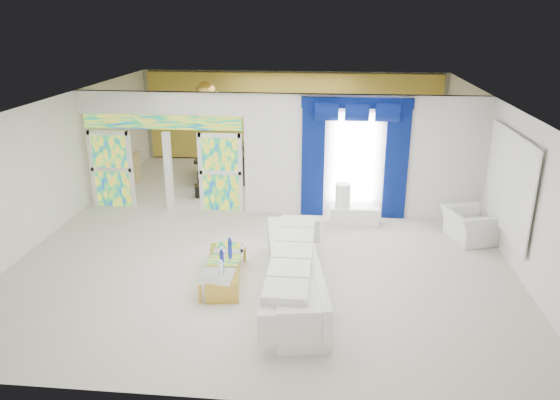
# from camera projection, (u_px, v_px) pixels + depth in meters

# --- Properties ---
(floor) EXTENTS (12.00, 12.00, 0.00)m
(floor) POSITION_uv_depth(u_px,v_px,m) (272.00, 226.00, 12.58)
(floor) COLOR #B7AF9E
(floor) RESTS_ON ground
(dividing_wall) EXTENTS (5.70, 0.18, 3.00)m
(dividing_wall) POSITION_uv_depth(u_px,v_px,m) (365.00, 157.00, 12.82)
(dividing_wall) COLOR white
(dividing_wall) RESTS_ON ground
(dividing_header) EXTENTS (4.30, 0.18, 0.55)m
(dividing_header) POSITION_uv_depth(u_px,v_px,m) (160.00, 103.00, 12.87)
(dividing_header) COLOR white
(dividing_header) RESTS_ON dividing_wall
(stained_panel_left) EXTENTS (0.95, 0.04, 2.00)m
(stained_panel_left) POSITION_uv_depth(u_px,v_px,m) (112.00, 169.00, 13.58)
(stained_panel_left) COLOR #994C3F
(stained_panel_left) RESTS_ON ground
(stained_panel_right) EXTENTS (0.95, 0.04, 2.00)m
(stained_panel_right) POSITION_uv_depth(u_px,v_px,m) (221.00, 172.00, 13.32)
(stained_panel_right) COLOR #994C3F
(stained_panel_right) RESTS_ON ground
(stained_transom) EXTENTS (4.00, 0.05, 0.35)m
(stained_transom) POSITION_uv_depth(u_px,v_px,m) (162.00, 122.00, 13.03)
(stained_transom) COLOR #994C3F
(stained_transom) RESTS_ON dividing_header
(window_pane) EXTENTS (1.00, 0.02, 2.30)m
(window_pane) POSITION_uv_depth(u_px,v_px,m) (354.00, 160.00, 12.76)
(window_pane) COLOR white
(window_pane) RESTS_ON dividing_wall
(blue_drape_left) EXTENTS (0.55, 0.10, 2.80)m
(blue_drape_left) POSITION_uv_depth(u_px,v_px,m) (313.00, 161.00, 12.84)
(blue_drape_left) COLOR #030541
(blue_drape_left) RESTS_ON ground
(blue_drape_right) EXTENTS (0.55, 0.10, 2.80)m
(blue_drape_right) POSITION_uv_depth(u_px,v_px,m) (396.00, 163.00, 12.66)
(blue_drape_right) COLOR #030541
(blue_drape_right) RESTS_ON ground
(blue_pelmet) EXTENTS (2.60, 0.12, 0.25)m
(blue_pelmet) POSITION_uv_depth(u_px,v_px,m) (357.00, 103.00, 12.27)
(blue_pelmet) COLOR #030541
(blue_pelmet) RESTS_ON dividing_wall
(wall_mirror) EXTENTS (0.04, 2.70, 1.90)m
(wall_mirror) POSITION_uv_depth(u_px,v_px,m) (509.00, 183.00, 10.66)
(wall_mirror) COLOR white
(wall_mirror) RESTS_ON ground
(gold_curtains) EXTENTS (9.70, 0.12, 2.90)m
(gold_curtains) POSITION_uv_depth(u_px,v_px,m) (292.00, 117.00, 17.61)
(gold_curtains) COLOR gold
(gold_curtains) RESTS_ON ground
(white_sofa) EXTENTS (1.40, 3.89, 0.73)m
(white_sofa) POSITION_uv_depth(u_px,v_px,m) (294.00, 274.00, 9.51)
(white_sofa) COLOR white
(white_sofa) RESTS_ON ground
(coffee_table) EXTENTS (0.85, 1.82, 0.39)m
(coffee_table) POSITION_uv_depth(u_px,v_px,m) (224.00, 271.00, 9.98)
(coffee_table) COLOR gold
(coffee_table) RESTS_ON ground
(console_table) EXTENTS (1.19, 0.42, 0.39)m
(console_table) POSITION_uv_depth(u_px,v_px,m) (355.00, 215.00, 12.74)
(console_table) COLOR white
(console_table) RESTS_ON ground
(table_lamp) EXTENTS (0.36, 0.36, 0.58)m
(table_lamp) POSITION_uv_depth(u_px,v_px,m) (343.00, 196.00, 12.61)
(table_lamp) COLOR white
(table_lamp) RESTS_ON console_table
(armchair) EXTENTS (1.21, 1.30, 0.70)m
(armchair) POSITION_uv_depth(u_px,v_px,m) (469.00, 225.00, 11.71)
(armchair) COLOR white
(armchair) RESTS_ON ground
(grand_piano) EXTENTS (1.77, 2.06, 0.89)m
(grand_piano) POSITION_uv_depth(u_px,v_px,m) (223.00, 164.00, 16.06)
(grand_piano) COLOR black
(grand_piano) RESTS_ON ground
(piano_bench) EXTENTS (0.99, 0.60, 0.31)m
(piano_bench) POSITION_uv_depth(u_px,v_px,m) (212.00, 190.00, 14.66)
(piano_bench) COLOR black
(piano_bench) RESTS_ON ground
(tv_console) EXTENTS (0.63, 0.58, 0.86)m
(tv_console) POSITION_uv_depth(u_px,v_px,m) (128.00, 167.00, 15.83)
(tv_console) COLOR tan
(tv_console) RESTS_ON ground
(chandelier) EXTENTS (0.60, 0.60, 0.60)m
(chandelier) POSITION_uv_depth(u_px,v_px,m) (205.00, 92.00, 15.09)
(chandelier) COLOR gold
(chandelier) RESTS_ON ceiling
(decanters) EXTENTS (0.19, 0.95, 0.24)m
(decanters) POSITION_uv_depth(u_px,v_px,m) (224.00, 255.00, 9.99)
(decanters) COLOR white
(decanters) RESTS_ON coffee_table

